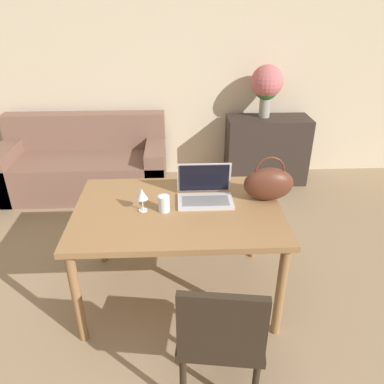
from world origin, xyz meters
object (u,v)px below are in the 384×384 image
Objects in this scene: chair at (221,331)px; handbag at (269,184)px; couch at (85,166)px; laptop at (205,190)px; flower_vase at (267,85)px; wine_glass at (142,195)px; drinking_glass at (164,204)px.

handbag is (0.41, 0.91, 0.38)m from chair.
couch is 2.40m from handbag.
laptop is 2.00m from flower_vase.
wine_glass reaches higher than couch.
couch is (-1.24, 2.55, -0.18)m from chair.
chair is at bearing -69.27° from drinking_glass.
flower_vase is at bearing 57.84° from wine_glass.
handbag reaches higher than drinking_glass.
drinking_glass is at bearing -61.97° from couch.
laptop is (1.22, -1.61, 0.51)m from couch.
chair is at bearing -114.57° from handbag.
handbag is at bearing 9.98° from drinking_glass.
handbag is at bearing 7.76° from wine_glass.
laptop is at bearing 29.72° from drinking_glass.
drinking_glass is 0.32× the size of handbag.
flower_vase reaches higher than wine_glass.
handbag is at bearing -4.51° from laptop.
drinking_glass is 0.73m from handbag.
drinking_glass is at bearing -150.28° from laptop.
flower_vase is at bearing 5.33° from couch.
laptop is at bearing -114.12° from flower_vase.
drinking_glass is (0.94, -1.77, 0.50)m from couch.
couch is 2.20m from flower_vase.
wine_glass is 0.47× the size of handbag.
laptop reaches higher than couch.
couch is at bearing 135.17° from handbag.
handbag reaches higher than wine_glass.
flower_vase is at bearing 65.88° from laptop.
wine_glass reaches higher than drinking_glass.
flower_vase is (1.22, 1.95, 0.28)m from wine_glass.
chair is 0.99m from laptop.
wine_glass is (-0.42, -0.15, 0.05)m from laptop.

